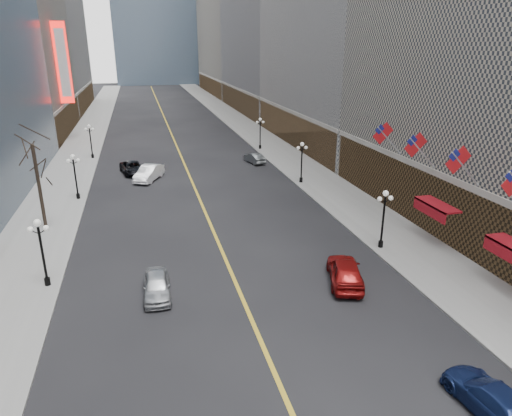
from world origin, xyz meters
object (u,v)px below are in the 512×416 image
streetlamp_west_3 (90,138)px  car_sb_near (492,399)px  streetlamp_west_2 (75,172)px  car_sb_mid (345,271)px  streetlamp_east_3 (260,130)px  car_nb_far (132,168)px  car_nb_mid (149,173)px  car_sb_far (254,158)px  car_nb_near (157,286)px  streetlamp_east_1 (384,213)px  streetlamp_east_2 (302,158)px  streetlamp_west_1 (41,246)px

streetlamp_west_3 → car_sb_near: streetlamp_west_3 is taller
streetlamp_west_2 → car_sb_mid: (18.71, -22.20, -2.04)m
streetlamp_west_2 → streetlamp_west_3: same height
streetlamp_east_3 → car_nb_far: size_ratio=0.89×
car_nb_mid → streetlamp_west_2: bearing=-117.4°
streetlamp_west_2 → car_sb_mid: 29.10m
car_sb_far → car_nb_far: bearing=-7.8°
car_nb_far → car_sb_mid: (13.42, -31.09, 0.15)m
streetlamp_east_3 → car_nb_near: 42.39m
streetlamp_east_1 → streetlamp_west_3: bearing=123.2°
car_nb_near → car_sb_near: size_ratio=0.86×
streetlamp_east_2 → streetlamp_west_2: 23.60m
car_nb_far → car_sb_near: size_ratio=1.06×
car_nb_near → car_nb_far: car_nb_near is taller
car_sb_mid → car_nb_mid: bearing=-50.2°
streetlamp_east_1 → streetlamp_west_1: bearing=180.0°
streetlamp_west_3 → car_sb_near: bearing=-69.0°
streetlamp_east_2 → car_sb_mid: 22.82m
streetlamp_east_2 → car_sb_far: bearing=105.2°
streetlamp_east_3 → car_nb_mid: size_ratio=0.88×
streetlamp_west_2 → car_nb_near: streetlamp_west_2 is taller
streetlamp_east_1 → car_nb_far: streetlamp_east_1 is taller
streetlamp_east_1 → streetlamp_east_2: (0.00, 18.00, 0.00)m
streetlamp_west_3 → car_nb_near: bearing=-80.1°
streetlamp_west_1 → streetlamp_west_2: size_ratio=1.00×
car_nb_near → car_nb_mid: 26.35m
streetlamp_east_2 → streetlamp_west_1: size_ratio=1.00×
streetlamp_west_1 → car_sb_far: (20.80, 28.31, -2.24)m
streetlamp_east_3 → car_sb_far: streetlamp_east_3 is taller
streetlamp_west_1 → streetlamp_west_2: bearing=90.0°
streetlamp_east_3 → car_sb_mid: bearing=-96.9°
streetlamp_east_3 → car_nb_near: (-16.84, -38.84, -2.19)m
streetlamp_west_2 → car_sb_far: (20.80, 10.31, -2.24)m
car_sb_mid → car_sb_far: car_sb_mid is taller
car_sb_near → car_sb_far: car_sb_near is taller
car_sb_far → car_nb_near: bearing=52.7°
streetlamp_west_2 → streetlamp_east_2: bearing=0.0°
streetlamp_west_2 → streetlamp_west_3: size_ratio=1.00×
car_nb_near → streetlamp_east_2: bearing=52.5°
car_nb_mid → car_sb_near: size_ratio=1.07×
streetlamp_west_3 → car_sb_mid: (18.71, -40.20, -2.04)m
car_nb_mid → car_sb_mid: (11.58, -27.70, 0.01)m
streetlamp_west_3 → car_sb_mid: streetlamp_west_3 is taller
streetlamp_east_3 → car_nb_far: (-18.32, -9.11, -2.19)m
streetlamp_east_1 → car_sb_mid: size_ratio=0.90×
streetlamp_west_2 → car_sb_near: size_ratio=0.94×
car_nb_near → car_nb_mid: bearing=90.6°
streetlamp_west_3 → car_nb_near: 39.49m
streetlamp_west_2 → car_nb_far: bearing=59.3°
streetlamp_west_3 → streetlamp_west_1: bearing=-90.0°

